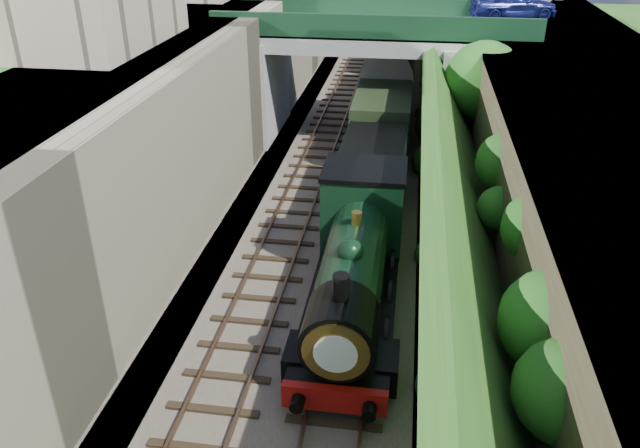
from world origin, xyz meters
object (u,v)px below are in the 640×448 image
Objects in this scene: car_blue at (512,4)px; tender at (372,181)px; road_bridge at (382,68)px; locomotive at (355,266)px; tree at (485,83)px.

tender is at bearing 136.98° from car_blue.
road_bridge is 17.07m from locomotive.
locomotive is 7.37m from tender.
car_blue reaches higher than tree.
car_blue is at bearing 72.09° from locomotive.
road_bridge is at bearing 136.88° from tree.
car_blue is at bearing 62.98° from tender.
car_blue reaches higher than tender.
car_blue is 0.79× the size of tender.
tree is at bearing 46.18° from tender.
car_blue is at bearing 77.18° from tree.
road_bridge is 9.88m from tender.
road_bridge reaches higher than tree.
car_blue is at bearing 25.18° from road_bridge.
tender is (-6.50, -12.74, -5.44)m from car_blue.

